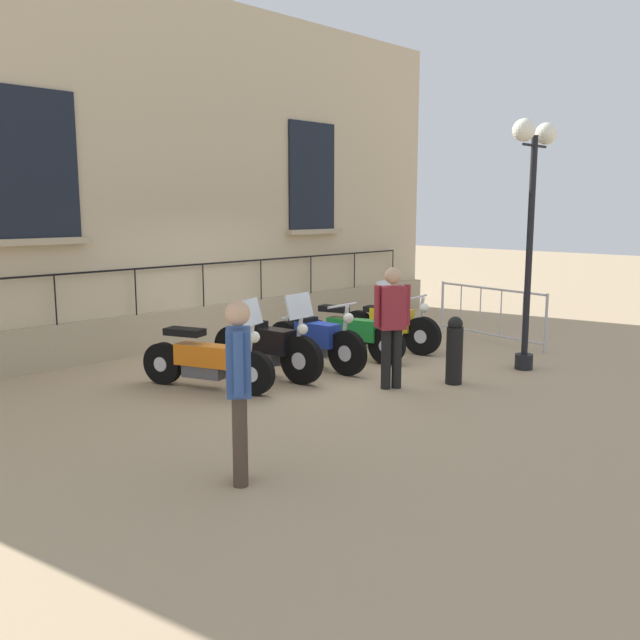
% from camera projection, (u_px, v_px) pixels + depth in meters
% --- Properties ---
extents(ground_plane, '(60.00, 60.00, 0.00)m').
position_uv_depth(ground_plane, '(300.00, 365.00, 11.07)').
color(ground_plane, tan).
extents(building_facade, '(0.82, 13.43, 6.28)m').
position_uv_depth(building_facade, '(187.00, 179.00, 12.63)').
color(building_facade, '#C6B28E').
rests_on(building_facade, ground_plane).
extents(motorcycle_orange, '(2.01, 0.96, 1.31)m').
position_uv_depth(motorcycle_orange, '(208.00, 360.00, 9.56)').
color(motorcycle_orange, black).
rests_on(motorcycle_orange, ground_plane).
extents(motorcycle_black, '(2.07, 0.64, 1.32)m').
position_uv_depth(motorcycle_black, '(267.00, 348.00, 10.23)').
color(motorcycle_black, black).
rests_on(motorcycle_black, ground_plane).
extents(motorcycle_blue, '(2.00, 0.65, 1.08)m').
position_uv_depth(motorcycle_blue, '(316.00, 341.00, 10.77)').
color(motorcycle_blue, black).
rests_on(motorcycle_blue, ground_plane).
extents(motorcycle_green, '(1.96, 0.72, 1.37)m').
position_uv_depth(motorcycle_green, '(351.00, 335.00, 11.42)').
color(motorcycle_green, black).
rests_on(motorcycle_green, ground_plane).
extents(motorcycle_yellow, '(1.97, 0.65, 1.02)m').
position_uv_depth(motorcycle_yellow, '(390.00, 327.00, 12.16)').
color(motorcycle_yellow, black).
rests_on(motorcycle_yellow, ground_plane).
extents(lamppost, '(0.33, 1.03, 3.81)m').
position_uv_depth(lamppost, '(532.00, 201.00, 10.40)').
color(lamppost, black).
rests_on(lamppost, ground_plane).
extents(crowd_barrier, '(2.47, 0.44, 1.05)m').
position_uv_depth(crowd_barrier, '(490.00, 313.00, 12.92)').
color(crowd_barrier, '#B7B7BF').
rests_on(crowd_barrier, ground_plane).
extents(bollard, '(0.24, 0.24, 0.99)m').
position_uv_depth(bollard, '(454.00, 350.00, 9.85)').
color(bollard, black).
rests_on(bollard, ground_plane).
extents(pedestrian_standing, '(0.38, 0.47, 1.72)m').
position_uv_depth(pedestrian_standing, '(392.00, 321.00, 9.53)').
color(pedestrian_standing, black).
rests_on(pedestrian_standing, ground_plane).
extents(pedestrian_walking, '(0.43, 0.40, 1.71)m').
position_uv_depth(pedestrian_walking, '(239.00, 381.00, 6.22)').
color(pedestrian_walking, '#47382D').
rests_on(pedestrian_walking, ground_plane).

